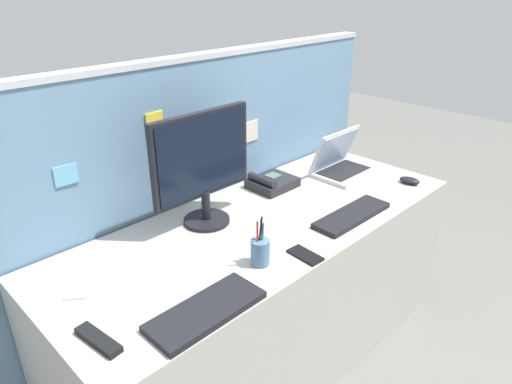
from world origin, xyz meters
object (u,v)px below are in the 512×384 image
pen_cup (260,251)px  cell_phone_black_slab (305,255)px  laptop (341,163)px  desktop_monitor (203,162)px  keyboard_main (352,215)px  computer_mouse_right_hand (410,180)px  desk_phone (271,182)px  keyboard_spare (206,311)px  tv_remote (98,340)px  cell_phone_white_slab (81,286)px

pen_cup → cell_phone_black_slab: (0.15, -0.08, -0.05)m
laptop → desktop_monitor: bearing=173.9°
keyboard_main → cell_phone_black_slab: keyboard_main is taller
laptop → computer_mouse_right_hand: bearing=-67.5°
desk_phone → pen_cup: size_ratio=1.13×
pen_cup → cell_phone_black_slab: 0.18m
desk_phone → pen_cup: 0.67m
desk_phone → pen_cup: bearing=-140.2°
desktop_monitor → computer_mouse_right_hand: (0.97, -0.42, -0.25)m
keyboard_spare → tv_remote: 0.32m
laptop → pen_cup: 0.95m
keyboard_main → pen_cup: 0.53m
desktop_monitor → keyboard_main: desktop_monitor is taller
desktop_monitor → computer_mouse_right_hand: 1.08m
laptop → keyboard_spare: (-1.21, -0.37, -0.05)m
desktop_monitor → cell_phone_white_slab: size_ratio=3.28×
desktop_monitor → tv_remote: size_ratio=2.78×
keyboard_main → tv_remote: size_ratio=2.36×
keyboard_main → cell_phone_black_slab: size_ratio=3.00×
keyboard_spare → cell_phone_white_slab: keyboard_spare is taller
keyboard_main → pen_cup: (-0.53, 0.03, 0.04)m
computer_mouse_right_hand → cell_phone_black_slab: size_ratio=0.75×
desktop_monitor → cell_phone_black_slab: 0.55m
desk_phone → keyboard_spare: bearing=-148.7°
keyboard_main → computer_mouse_right_hand: (0.50, 0.00, 0.01)m
keyboard_spare → computer_mouse_right_hand: size_ratio=3.79×
keyboard_main → cell_phone_white_slab: keyboard_main is taller
laptop → keyboard_main: bearing=-138.3°
keyboard_main → keyboard_spare: 0.84m
cell_phone_black_slab → desk_phone: bearing=58.2°
desk_phone → cell_phone_white_slab: 1.04m
computer_mouse_right_hand → tv_remote: size_ratio=0.59×
desktop_monitor → cell_phone_black_slab: bearing=-79.2°
pen_cup → cell_phone_black_slab: size_ratio=1.41×
desk_phone → keyboard_spare: (-0.82, -0.50, -0.02)m
desk_phone → tv_remote: desk_phone is taller
desktop_monitor → desk_phone: desktop_monitor is taller
desk_phone → keyboard_main: 0.46m
keyboard_spare → tv_remote: bearing=157.3°
laptop → tv_remote: 1.53m
desktop_monitor → cell_phone_white_slab: (-0.59, -0.06, -0.26)m
laptop → cell_phone_white_slab: (-1.42, 0.03, -0.05)m
computer_mouse_right_hand → cell_phone_white_slab: bearing=157.4°
cell_phone_white_slab → tv_remote: bearing=-66.8°
laptop → tv_remote: bearing=-170.5°
desktop_monitor → pen_cup: (-0.06, -0.39, -0.21)m
keyboard_main → pen_cup: bearing=177.5°
computer_mouse_right_hand → cell_phone_black_slab: 0.88m
desktop_monitor → laptop: 0.87m
computer_mouse_right_hand → cell_phone_black_slab: bearing=173.9°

